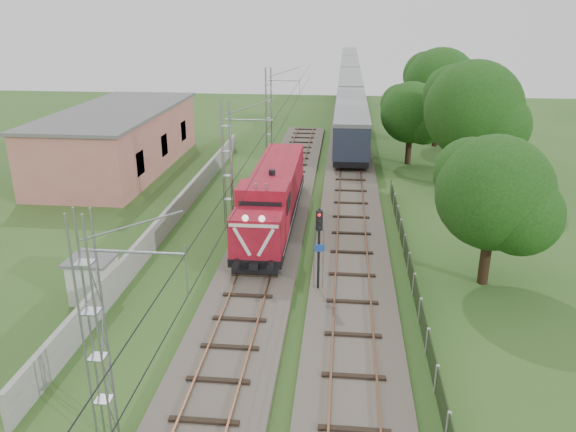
# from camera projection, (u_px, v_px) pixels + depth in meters

# --- Properties ---
(ground) EXTENTS (140.00, 140.00, 0.00)m
(ground) POSITION_uv_depth(u_px,v_px,m) (242.00, 318.00, 25.58)
(ground) COLOR #2D541F
(ground) RESTS_ON ground
(track_main) EXTENTS (4.20, 70.00, 0.45)m
(track_main) POSITION_uv_depth(u_px,v_px,m) (264.00, 252.00, 32.04)
(track_main) COLOR #6B6054
(track_main) RESTS_ON ground
(track_side) EXTENTS (4.20, 80.00, 0.45)m
(track_side) POSITION_uv_depth(u_px,v_px,m) (351.00, 187.00, 43.70)
(track_side) COLOR #6B6054
(track_side) RESTS_ON ground
(catenary) EXTENTS (3.31, 70.00, 8.00)m
(catenary) POSITION_uv_depth(u_px,v_px,m) (228.00, 163.00, 35.63)
(catenary) COLOR gray
(catenary) RESTS_ON ground
(boundary_wall) EXTENTS (0.25, 40.00, 1.50)m
(boundary_wall) POSITION_uv_depth(u_px,v_px,m) (177.00, 210.00, 37.11)
(boundary_wall) COLOR #9E9E99
(boundary_wall) RESTS_ON ground
(station_building) EXTENTS (8.40, 20.40, 5.22)m
(station_building) POSITION_uv_depth(u_px,v_px,m) (119.00, 139.00, 48.44)
(station_building) COLOR tan
(station_building) RESTS_ON ground
(fence) EXTENTS (0.12, 32.00, 1.20)m
(fence) POSITION_uv_depth(u_px,v_px,m) (414.00, 284.00, 27.42)
(fence) COLOR black
(fence) RESTS_ON ground
(locomotive) EXTENTS (2.79, 15.93, 4.05)m
(locomotive) POSITION_uv_depth(u_px,v_px,m) (273.00, 196.00, 35.55)
(locomotive) COLOR black
(locomotive) RESTS_ON ground
(coach_rake) EXTENTS (3.18, 94.99, 3.68)m
(coach_rake) POSITION_uv_depth(u_px,v_px,m) (350.00, 78.00, 90.64)
(coach_rake) COLOR black
(coach_rake) RESTS_ON ground
(signal_post) EXTENTS (0.49, 0.38, 4.45)m
(signal_post) POSITION_uv_depth(u_px,v_px,m) (319.00, 237.00, 26.70)
(signal_post) COLOR black
(signal_post) RESTS_ON ground
(relay_hut) EXTENTS (2.17, 2.17, 2.19)m
(relay_hut) POSITION_uv_depth(u_px,v_px,m) (94.00, 278.00, 26.92)
(relay_hut) COLOR beige
(relay_hut) RESTS_ON ground
(tree_a) EXTENTS (5.95, 5.66, 7.71)m
(tree_a) POSITION_uv_depth(u_px,v_px,m) (495.00, 194.00, 27.21)
(tree_a) COLOR #331D14
(tree_a) RESTS_ON ground
(tree_b) EXTENTS (7.60, 7.24, 9.85)m
(tree_b) POSITION_uv_depth(u_px,v_px,m) (474.00, 111.00, 41.48)
(tree_b) COLOR #331D14
(tree_b) RESTS_ON ground
(tree_c) EXTENTS (5.66, 5.39, 7.33)m
(tree_c) POSITION_uv_depth(u_px,v_px,m) (412.00, 113.00, 49.30)
(tree_c) COLOR #331D14
(tree_c) RESTS_ON ground
(tree_d) EXTENTS (7.52, 7.16, 9.75)m
(tree_d) POSITION_uv_depth(u_px,v_px,m) (441.00, 86.00, 55.32)
(tree_d) COLOR #331D14
(tree_d) RESTS_ON ground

